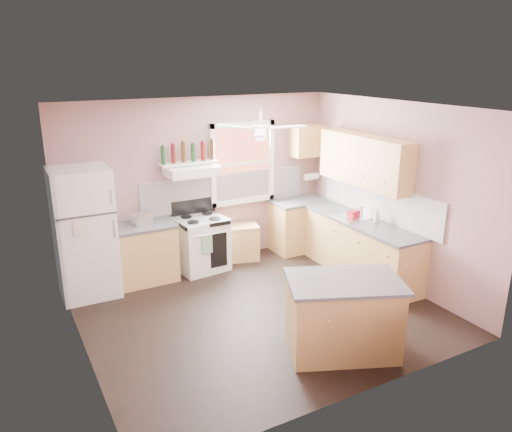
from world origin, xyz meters
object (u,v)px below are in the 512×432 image
refrigerator (84,233)px  toaster (142,219)px  cart (242,244)px  island (343,317)px  stove (201,244)px

refrigerator → toaster: refrigerator is taller
cart → island: (-0.24, -3.03, 0.15)m
island → stove: bearing=123.1°
refrigerator → cart: size_ratio=3.35×
stove → toaster: bearing=173.1°
toaster → island: toaster is taller
toaster → stove: toaster is taller
toaster → stove: 1.08m
refrigerator → toaster: (0.83, 0.05, 0.06)m
island → toaster: bearing=139.0°
stove → island: bearing=-85.8°
toaster → cart: size_ratio=0.51×
cart → island: island is taller
toaster → island: size_ratio=0.23×
stove → refrigerator: bearing=175.2°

